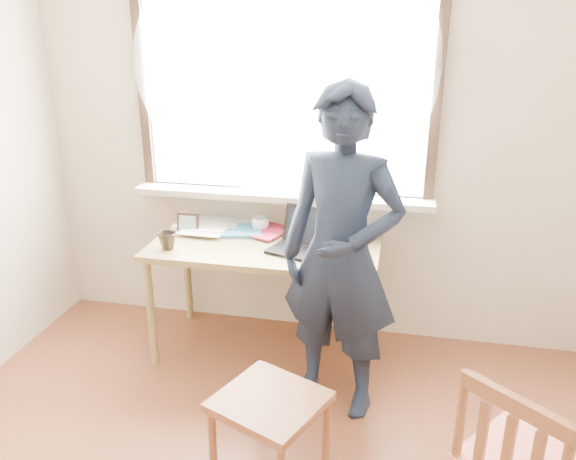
% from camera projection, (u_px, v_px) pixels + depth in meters
% --- Properties ---
extents(room_shell, '(3.52, 4.02, 2.61)m').
position_uv_depth(room_shell, '(211.00, 133.00, 1.60)').
color(room_shell, beige).
rests_on(room_shell, ground).
extents(desk, '(1.33, 0.67, 0.71)m').
position_uv_depth(desk, '(265.00, 256.00, 3.30)').
color(desk, olive).
rests_on(desk, ground).
extents(laptop, '(0.40, 0.36, 0.23)m').
position_uv_depth(laptop, '(304.00, 241.00, 3.18)').
color(laptop, black).
rests_on(laptop, desk).
extents(mug_white, '(0.14, 0.14, 0.09)m').
position_uv_depth(mug_white, '(260.00, 224.00, 3.48)').
color(mug_white, white).
rests_on(mug_white, desk).
extents(mug_dark, '(0.13, 0.13, 0.10)m').
position_uv_depth(mug_dark, '(168.00, 241.00, 3.20)').
color(mug_dark, black).
rests_on(mug_dark, desk).
extents(mouse, '(0.10, 0.07, 0.04)m').
position_uv_depth(mouse, '(344.00, 254.00, 3.09)').
color(mouse, black).
rests_on(mouse, desk).
extents(desk_clutter, '(0.87, 0.45, 0.04)m').
position_uv_depth(desk_clutter, '(224.00, 228.00, 3.48)').
color(desk_clutter, white).
rests_on(desk_clutter, desk).
extents(book_a, '(0.24, 0.31, 0.03)m').
position_uv_depth(book_a, '(207.00, 222.00, 3.59)').
color(book_a, white).
rests_on(book_a, desk).
extents(book_b, '(0.27, 0.31, 0.02)m').
position_uv_depth(book_b, '(335.00, 232.00, 3.44)').
color(book_b, white).
rests_on(book_b, desk).
extents(picture_frame, '(0.14, 0.02, 0.11)m').
position_uv_depth(picture_frame, '(188.00, 224.00, 3.45)').
color(picture_frame, black).
rests_on(picture_frame, desk).
extents(work_chair, '(0.55, 0.54, 0.43)m').
position_uv_depth(work_chair, '(270.00, 411.00, 2.41)').
color(work_chair, brown).
rests_on(work_chair, ground).
extents(person, '(0.70, 0.54, 1.69)m').
position_uv_depth(person, '(341.00, 256.00, 2.77)').
color(person, black).
rests_on(person, ground).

